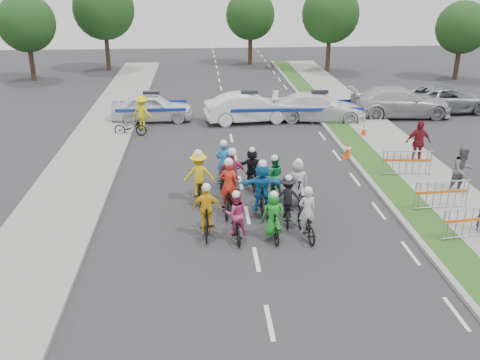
{
  "coord_description": "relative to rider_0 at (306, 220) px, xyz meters",
  "views": [
    {
      "loc": [
        -1.51,
        -13.5,
        7.84
      ],
      "look_at": [
        -0.21,
        3.52,
        1.1
      ],
      "focal_mm": 40.0,
      "sensor_mm": 36.0,
      "label": 1
    }
  ],
  "objects": [
    {
      "name": "rider_3",
      "position": [
        -3.07,
        0.34,
        0.12
      ],
      "size": [
        0.93,
        1.75,
        1.81
      ],
      "rotation": [
        0.0,
        0.0,
        3.08
      ],
      "color": "black",
      "rests_on": "ground"
    },
    {
      "name": "rider_2",
      "position": [
        -2.19,
        0.05,
        0.04
      ],
      "size": [
        0.73,
        1.66,
        1.66
      ],
      "rotation": [
        0.0,
        0.0,
        3.21
      ],
      "color": "black",
      "rests_on": "ground"
    },
    {
      "name": "tree_4",
      "position": [
        1.32,
        32.73,
        3.6
      ],
      "size": [
        4.2,
        4.2,
        6.3
      ],
      "color": "#382619",
      "rests_on": "ground"
    },
    {
      "name": "rider_7",
      "position": [
        0.14,
        2.42,
        0.12
      ],
      "size": [
        0.79,
        1.75,
        1.8
      ],
      "rotation": [
        0.0,
        0.0,
        3.23
      ],
      "color": "black",
      "rests_on": "ground"
    },
    {
      "name": "rider_6",
      "position": [
        -2.3,
        2.04,
        0.08
      ],
      "size": [
        1.0,
        2.05,
        2.01
      ],
      "rotation": [
        0.0,
        0.0,
        2.98
      ],
      "color": "black",
      "rests_on": "ground"
    },
    {
      "name": "parked_bike",
      "position": [
        -6.73,
        11.58,
        -0.15
      ],
      "size": [
        1.7,
        0.76,
        0.86
      ],
      "primitive_type": "imported",
      "rotation": [
        0.0,
        0.0,
        1.46
      ],
      "color": "black",
      "rests_on": "ground"
    },
    {
      "name": "sidewalk_left",
      "position": [
        -8.18,
        3.73,
        -0.52
      ],
      "size": [
        3.0,
        60.0,
        0.13
      ],
      "primitive_type": "cube",
      "color": "gray",
      "rests_on": "ground"
    },
    {
      "name": "rider_0",
      "position": [
        0.0,
        0.0,
        0.0
      ],
      "size": [
        0.79,
        1.77,
        1.75
      ],
      "rotation": [
        0.0,
        0.0,
        3.26
      ],
      "color": "black",
      "rests_on": "ground"
    },
    {
      "name": "police_car_1",
      "position": [
        -0.53,
        13.71,
        0.21
      ],
      "size": [
        4.99,
        2.27,
        1.59
      ],
      "primitive_type": "imported",
      "rotation": [
        0.0,
        0.0,
        1.7
      ],
      "color": "white",
      "rests_on": "ground"
    },
    {
      "name": "police_car_2",
      "position": [
        3.37,
        13.78,
        0.17
      ],
      "size": [
        5.48,
        2.92,
        1.51
      ],
      "primitive_type": "imported",
      "rotation": [
        0.0,
        0.0,
        1.41
      ],
      "color": "white",
      "rests_on": "ground"
    },
    {
      "name": "ground",
      "position": [
        -1.68,
        -1.27,
        -0.58
      ],
      "size": [
        90.0,
        90.0,
        0.0
      ],
      "primitive_type": "plane",
      "color": "#28282B",
      "rests_on": "ground"
    },
    {
      "name": "tree_0",
      "position": [
        -15.68,
        26.73,
        3.6
      ],
      "size": [
        4.2,
        4.2,
        6.3
      ],
      "color": "#382619",
      "rests_on": "ground"
    },
    {
      "name": "barrier_0",
      "position": [
        5.02,
        -0.62,
        -0.02
      ],
      "size": [
        2.05,
        0.75,
        1.12
      ],
      "primitive_type": null,
      "rotation": [
        0.0,
        0.0,
        0.13
      ],
      "color": "#A5A8AD",
      "rests_on": "ground"
    },
    {
      "name": "grass_strip",
      "position": [
        4.12,
        3.73,
        -0.53
      ],
      "size": [
        1.2,
        60.0,
        0.11
      ],
      "primitive_type": "cube",
      "color": "#264917",
      "rests_on": "ground"
    },
    {
      "name": "spectator_2",
      "position": [
        6.08,
        6.43,
        0.37
      ],
      "size": [
        1.14,
        0.53,
        1.9
      ],
      "primitive_type": "imported",
      "rotation": [
        0.0,
        0.0,
        0.07
      ],
      "color": "maroon",
      "rests_on": "ground"
    },
    {
      "name": "sidewalk_right",
      "position": [
        5.92,
        3.73,
        -0.52
      ],
      "size": [
        2.4,
        60.0,
        0.13
      ],
      "primitive_type": "cube",
      "color": "gray",
      "rests_on": "ground"
    },
    {
      "name": "rider_8",
      "position": [
        -0.6,
        3.12,
        0.06
      ],
      "size": [
        0.76,
        1.72,
        1.71
      ],
      "rotation": [
        0.0,
        0.0,
        3.04
      ],
      "color": "black",
      "rests_on": "ground"
    },
    {
      "name": "rider_11",
      "position": [
        -1.29,
        4.18,
        0.13
      ],
      "size": [
        1.35,
        1.61,
        1.67
      ],
      "rotation": [
        0.0,
        0.0,
        3.21
      ],
      "color": "black",
      "rests_on": "ground"
    },
    {
      "name": "rider_1",
      "position": [
        -1.05,
        -0.05,
        0.07
      ],
      "size": [
        0.74,
        1.62,
        1.66
      ],
      "rotation": [
        0.0,
        0.0,
        3.26
      ],
      "color": "black",
      "rests_on": "ground"
    },
    {
      "name": "rider_9",
      "position": [
        -2.11,
        3.07,
        0.19
      ],
      "size": [
        1.04,
        1.95,
        2.02
      ],
      "rotation": [
        0.0,
        0.0,
        3.08
      ],
      "color": "black",
      "rests_on": "ground"
    },
    {
      "name": "marshal_hiviz",
      "position": [
        -6.21,
        12.79,
        0.29
      ],
      "size": [
        1.3,
        1.1,
        1.75
      ],
      "primitive_type": "imported",
      "rotation": [
        0.0,
        0.0,
        2.65
      ],
      "color": "yellow",
      "rests_on": "ground"
    },
    {
      "name": "civilian_sedan",
      "position": [
        8.12,
        14.24,
        0.25
      ],
      "size": [
        5.79,
        2.5,
        1.66
      ],
      "primitive_type": "imported",
      "rotation": [
        0.0,
        0.0,
        1.54
      ],
      "color": "#B1B1B6",
      "rests_on": "ground"
    },
    {
      "name": "barrier_2",
      "position": [
        5.02,
        4.85,
        -0.02
      ],
      "size": [
        2.04,
        0.69,
        1.12
      ],
      "primitive_type": null,
      "rotation": [
        0.0,
        0.0,
        -0.09
      ],
      "color": "#A5A8AD",
      "rests_on": "ground"
    },
    {
      "name": "barrier_1",
      "position": [
        5.02,
        1.57,
        -0.02
      ],
      "size": [
        2.03,
        0.62,
        1.12
      ],
      "primitive_type": null,
      "rotation": [
        0.0,
        0.0,
        0.06
      ],
      "color": "#A5A8AD",
      "rests_on": "ground"
    },
    {
      "name": "civilian_suv",
      "position": [
        11.21,
        15.1,
        0.17
      ],
      "size": [
        5.56,
        2.86,
        1.5
      ],
      "primitive_type": "imported",
      "rotation": [
        0.0,
        0.0,
        1.64
      ],
      "color": "gray",
      "rests_on": "ground"
    },
    {
      "name": "spectator_1",
      "position": [
        6.42,
        3.03,
        0.35
      ],
      "size": [
        1.01,
        0.85,
        1.85
      ],
      "primitive_type": "imported",
      "rotation": [
        0.0,
        0.0,
        0.18
      ],
      "color": "#5A5B5F",
      "rests_on": "ground"
    },
    {
      "name": "tree_2",
      "position": [
        16.32,
        24.73,
        3.25
      ],
      "size": [
        3.85,
        3.85,
        5.77
      ],
      "color": "#382619",
      "rests_on": "ground"
    },
    {
      "name": "cone_0",
      "position": [
        3.3,
        7.35,
        -0.24
      ],
      "size": [
        0.4,
        0.4,
        0.7
      ],
      "color": "#F24C0C",
      "rests_on": "ground"
    },
    {
      "name": "rider_10",
      "position": [
        -3.31,
        3.07,
        0.19
      ],
      "size": [
        1.14,
        1.99,
        1.99
      ],
      "rotation": [
        0.0,
        0.0,
        3.21
      ],
      "color": "black",
      "rests_on": "ground"
    },
    {
      "name": "rider_5",
      "position": [
        -1.18,
        1.79,
        0.25
      ],
      "size": [
        1.62,
        1.93,
        2.0
      ],
      "rotation": [
        0.0,
        0.0,
        3.08
      ],
      "color": "black",
      "rests_on": "ground"
    },
    {
      "name": "tree_3",
      "position": [
        -10.68,
        30.73,
        4.31
      ],
      "size": [
        4.9,
        4.9,
        7.35
      ],
      "color": "#382619",
      "rests_on": "ground"
    },
    {
      "name": "curb_right",
      "position": [
        3.42,
        3.73,
        -0.52
      ],
      "size": [
        0.2,
        60.0,
        0.12
      ],
      "primitive_type": "cube",
      "color": "gray",
      "rests_on": "ground"
    },
    {
      "name": "rider_12",
      "position": [
        -2.35,
        4.48,
        0.04
      ],
      "size": [
        0.95,
        1.93,
        1.89
      ],
      "rotation": [
        0.0,
        0.0,
        2.97
      ],
      "color": "black",
      "rests_on": "ground"
    },
    {
      "name": "tree_1",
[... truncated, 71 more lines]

